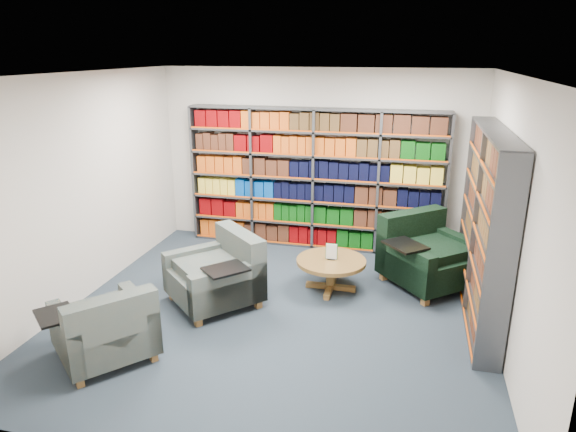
% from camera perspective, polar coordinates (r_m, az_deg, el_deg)
% --- Properties ---
extents(room_shell, '(5.02, 5.02, 2.82)m').
position_cam_1_polar(room_shell, '(5.81, -1.41, 1.51)').
color(room_shell, '#1A272F').
rests_on(room_shell, ground).
extents(bookshelf_back, '(4.00, 0.28, 2.20)m').
position_cam_1_polar(bookshelf_back, '(8.09, 2.93, 4.03)').
color(bookshelf_back, '#47494F').
rests_on(bookshelf_back, ground).
extents(bookshelf_right, '(0.28, 2.50, 2.20)m').
position_cam_1_polar(bookshelf_right, '(6.34, 21.01, -1.13)').
color(bookshelf_right, '#47494F').
rests_on(bookshelf_right, ground).
extents(chair_teal_left, '(1.38, 1.38, 0.89)m').
position_cam_1_polar(chair_teal_left, '(6.51, -7.48, -6.55)').
color(chair_teal_left, '#042437').
rests_on(chair_teal_left, ground).
extents(chair_green_right, '(1.46, 1.46, 0.94)m').
position_cam_1_polar(chair_green_right, '(7.20, 14.94, -4.38)').
color(chair_green_right, black).
rests_on(chair_green_right, ground).
extents(chair_teal_front, '(1.25, 1.25, 0.81)m').
position_cam_1_polar(chair_teal_front, '(5.63, -19.54, -12.03)').
color(chair_teal_front, '#042437').
rests_on(chair_teal_front, ground).
extents(coffee_table, '(0.91, 0.91, 0.64)m').
position_cam_1_polar(coffee_table, '(6.80, 4.81, -5.52)').
color(coffee_table, olive).
rests_on(coffee_table, ground).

